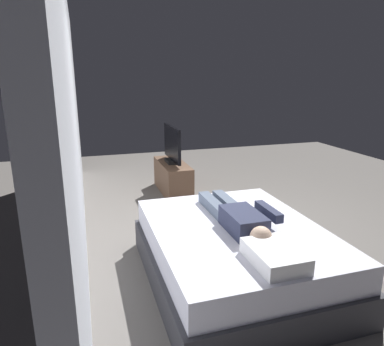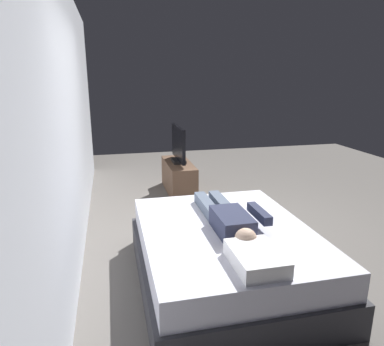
{
  "view_description": "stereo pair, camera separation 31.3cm",
  "coord_description": "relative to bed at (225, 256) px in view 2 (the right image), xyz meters",
  "views": [
    {
      "loc": [
        -3.61,
        1.48,
        1.88
      ],
      "look_at": [
        0.48,
        0.21,
        0.69
      ],
      "focal_mm": 33.32,
      "sensor_mm": 36.0,
      "label": 1
    },
    {
      "loc": [
        -3.69,
        1.18,
        1.88
      ],
      "look_at": [
        0.48,
        0.21,
        0.69
      ],
      "focal_mm": 33.32,
      "sensor_mm": 36.0,
      "label": 2
    }
  ],
  "objects": [
    {
      "name": "pillow",
      "position": [
        -0.68,
        -0.0,
        0.34
      ],
      "size": [
        0.48,
        0.34,
        0.12
      ],
      "primitive_type": "cube",
      "color": "white",
      "rests_on": "bed"
    },
    {
      "name": "bed",
      "position": [
        0.0,
        0.0,
        0.0
      ],
      "size": [
        1.99,
        1.57,
        0.54
      ],
      "color": "#333338",
      "rests_on": "ground"
    },
    {
      "name": "back_wall",
      "position": [
        1.28,
        1.37,
        1.14
      ],
      "size": [
        6.4,
        0.1,
        2.8
      ],
      "primitive_type": "cube",
      "color": "silver",
      "rests_on": "ground"
    },
    {
      "name": "remote",
      "position": [
        0.18,
        -0.44,
        0.29
      ],
      "size": [
        0.15,
        0.04,
        0.02
      ],
      "primitive_type": "cube",
      "color": "black",
      "rests_on": "bed"
    },
    {
      "name": "tv_stand",
      "position": [
        2.71,
        -0.09,
        -0.01
      ],
      "size": [
        1.1,
        0.4,
        0.5
      ],
      "primitive_type": "cube",
      "color": "brown",
      "rests_on": "ground"
    },
    {
      "name": "ground_plane",
      "position": [
        0.88,
        -0.21,
        -0.26
      ],
      "size": [
        10.0,
        10.0,
        0.0
      ],
      "primitive_type": "plane",
      "color": "slate"
    },
    {
      "name": "tv",
      "position": [
        2.71,
        -0.09,
        0.52
      ],
      "size": [
        0.88,
        0.2,
        0.59
      ],
      "color": "black",
      "rests_on": "tv_stand"
    },
    {
      "name": "person",
      "position": [
        0.03,
        -0.03,
        0.36
      ],
      "size": [
        1.26,
        0.46,
        0.18
      ],
      "color": "#2D334C",
      "rests_on": "bed"
    }
  ]
}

